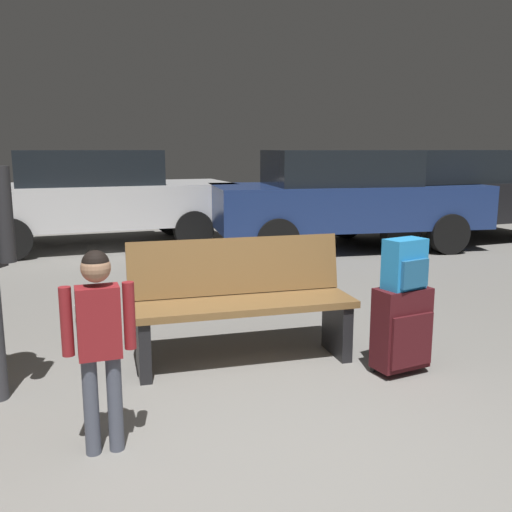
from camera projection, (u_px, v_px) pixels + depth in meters
ground_plane at (173, 292)px, 6.32m from camera, size 18.00×18.00×0.10m
bench at (242, 302)px, 4.09m from camera, size 1.61×0.57×0.89m
suitcase at (402, 329)px, 3.87m from camera, size 0.41×0.28×0.60m
backpack_bright at (405, 264)px, 3.78m from camera, size 0.31×0.25×0.34m
child at (99, 331)px, 2.79m from camera, size 0.36×0.21×1.06m
parked_car_near at (344, 197)px, 8.70m from camera, size 4.24×2.09×1.51m
parked_car_far at (97, 196)px, 8.87m from camera, size 4.18×1.96×1.51m
parked_car_side at (441, 193)px, 9.46m from camera, size 4.21×2.03×1.51m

